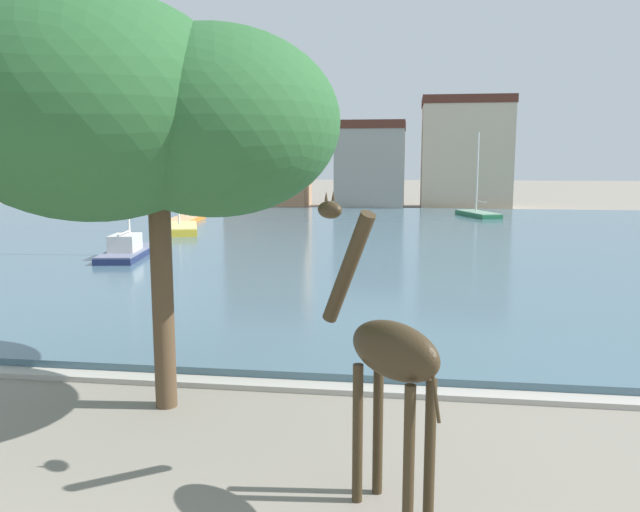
{
  "coord_description": "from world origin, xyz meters",
  "views": [
    {
      "loc": [
        4.57,
        -3.6,
        4.79
      ],
      "look_at": [
        2.21,
        13.24,
        2.2
      ],
      "focal_mm": 35.64,
      "sensor_mm": 36.0,
      "label": 1
    }
  ],
  "objects_px": {
    "sailboat_navy": "(130,252)",
    "sailboat_orange": "(187,220)",
    "shade_tree": "(145,118)",
    "giraffe_statue": "(387,354)",
    "sailboat_yellow": "(179,229)",
    "sailboat_green": "(475,215)"
  },
  "relations": [
    {
      "from": "sailboat_navy",
      "to": "sailboat_orange",
      "type": "height_order",
      "value": "sailboat_orange"
    },
    {
      "from": "sailboat_navy",
      "to": "shade_tree",
      "type": "xyz_separation_m",
      "value": [
        8.28,
        -17.05,
        5.05
      ]
    },
    {
      "from": "giraffe_statue",
      "to": "shade_tree",
      "type": "height_order",
      "value": "shade_tree"
    },
    {
      "from": "shade_tree",
      "to": "sailboat_orange",
      "type": "bearing_deg",
      "value": 108.73
    },
    {
      "from": "sailboat_navy",
      "to": "sailboat_yellow",
      "type": "bearing_deg",
      "value": 97.42
    },
    {
      "from": "sailboat_yellow",
      "to": "giraffe_statue",
      "type": "bearing_deg",
      "value": -64.87
    },
    {
      "from": "sailboat_green",
      "to": "sailboat_yellow",
      "type": "height_order",
      "value": "sailboat_yellow"
    },
    {
      "from": "sailboat_orange",
      "to": "sailboat_yellow",
      "type": "relative_size",
      "value": 1.06
    },
    {
      "from": "sailboat_green",
      "to": "shade_tree",
      "type": "height_order",
      "value": "shade_tree"
    },
    {
      "from": "giraffe_statue",
      "to": "sailboat_yellow",
      "type": "distance_m",
      "value": 33.34
    },
    {
      "from": "sailboat_green",
      "to": "sailboat_navy",
      "type": "bearing_deg",
      "value": -127.23
    },
    {
      "from": "sailboat_orange",
      "to": "sailboat_yellow",
      "type": "distance_m",
      "value": 6.89
    },
    {
      "from": "sailboat_navy",
      "to": "sailboat_green",
      "type": "height_order",
      "value": "sailboat_green"
    },
    {
      "from": "sailboat_green",
      "to": "sailboat_yellow",
      "type": "bearing_deg",
      "value": -144.5
    },
    {
      "from": "sailboat_green",
      "to": "sailboat_orange",
      "type": "relative_size",
      "value": 0.89
    },
    {
      "from": "shade_tree",
      "to": "sailboat_green",
      "type": "bearing_deg",
      "value": 76.23
    },
    {
      "from": "giraffe_statue",
      "to": "sailboat_green",
      "type": "xyz_separation_m",
      "value": [
        5.57,
        44.2,
        -1.85
      ]
    },
    {
      "from": "giraffe_statue",
      "to": "sailboat_green",
      "type": "relative_size",
      "value": 0.63
    },
    {
      "from": "sailboat_navy",
      "to": "sailboat_green",
      "type": "distance_m",
      "value": 30.39
    },
    {
      "from": "sailboat_orange",
      "to": "shade_tree",
      "type": "xyz_separation_m",
      "value": [
        11.46,
        -33.82,
        5.17
      ]
    },
    {
      "from": "sailboat_orange",
      "to": "shade_tree",
      "type": "distance_m",
      "value": 36.08
    },
    {
      "from": "sailboat_yellow",
      "to": "sailboat_orange",
      "type": "bearing_deg",
      "value": 105.67
    }
  ]
}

